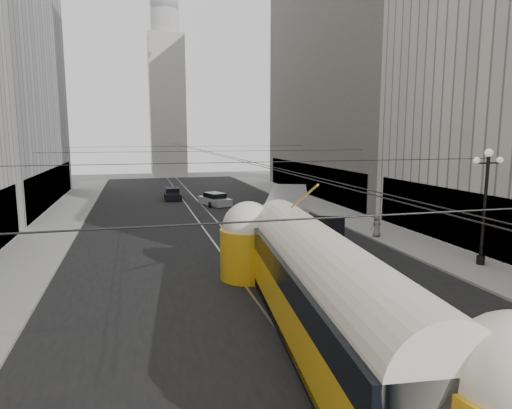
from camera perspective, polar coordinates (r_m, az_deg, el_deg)
road at (r=36.17m, az=-5.46°, el=-2.86°), size 20.00×85.00×0.02m
sidewalk_left at (r=39.66m, az=-23.71°, el=-2.43°), size 4.00×72.00×0.15m
sidewalk_right at (r=42.93m, az=9.77°, el=-0.99°), size 4.00×72.00×0.15m
rail_left at (r=36.06m, az=-6.64°, el=-2.91°), size 0.12×85.00×0.04m
rail_right at (r=36.29m, az=-4.29°, el=-2.80°), size 0.12×85.00×0.04m
building_right_far at (r=57.32m, az=12.66°, el=17.66°), size 12.60×32.60×32.60m
distant_tower at (r=83.02m, az=-11.09°, el=13.96°), size 6.00×6.00×31.36m
lamppost_right_mid at (r=27.65m, az=26.73°, el=0.49°), size 1.86×0.44×6.37m
catenary at (r=34.48m, az=-5.13°, el=6.43°), size 25.00×72.00×0.23m
streetcar at (r=16.38m, az=8.28°, el=-10.29°), size 4.45×18.20×4.01m
city_bus at (r=31.90m, az=4.05°, el=-1.23°), size 6.73×12.96×3.17m
sedan_white_far at (r=47.12m, az=-5.16°, el=0.60°), size 3.03×4.48×1.31m
sedan_dark_far at (r=52.08m, az=-10.38°, el=1.29°), size 1.97×4.30×1.33m
pedestrian_sidewalk_right at (r=33.05m, az=14.85°, el=-2.58°), size 0.83×0.59×1.57m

